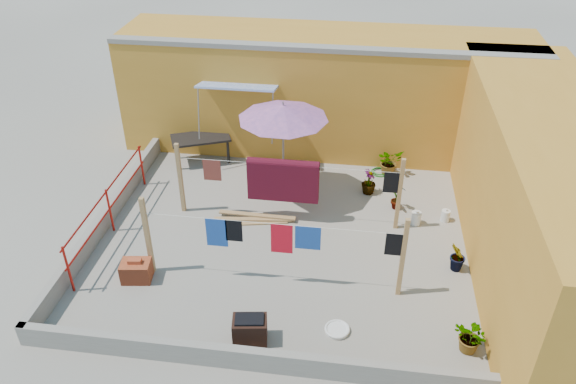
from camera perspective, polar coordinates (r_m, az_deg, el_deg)
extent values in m
plane|color=#9E998E|center=(12.54, -0.57, -4.83)|extent=(80.00, 80.00, 0.00)
cube|color=#C1832A|center=(15.75, 3.76, 10.19)|extent=(11.00, 2.40, 3.20)
cube|color=gray|center=(14.22, 3.63, 14.32)|extent=(11.00, 0.35, 0.12)
cube|color=#2D51B2|center=(14.37, -5.19, 10.63)|extent=(2.00, 0.79, 0.22)
cylinder|color=gray|center=(14.54, -9.06, 7.82)|extent=(0.03, 0.30, 1.28)
cylinder|color=gray|center=(14.13, -1.58, 7.46)|extent=(0.03, 0.30, 1.28)
cube|color=#C1832A|center=(12.11, 24.51, -0.49)|extent=(2.40, 9.00, 3.20)
cube|color=gray|center=(9.83, -3.75, -16.57)|extent=(8.30, 0.16, 0.44)
cube|color=gray|center=(13.51, -17.97, -2.40)|extent=(0.16, 7.30, 0.44)
cylinder|color=#A21710|center=(11.71, -21.42, -7.33)|extent=(0.05, 0.05, 1.10)
cylinder|color=#A21710|center=(13.09, -17.64, -1.81)|extent=(0.05, 0.05, 1.10)
cylinder|color=#A21710|center=(14.62, -14.64, 2.61)|extent=(0.05, 0.05, 1.10)
cylinder|color=#A21710|center=(12.83, -18.01, 0.02)|extent=(0.04, 4.20, 0.04)
cylinder|color=#A21710|center=(13.06, -17.68, -1.63)|extent=(0.04, 4.20, 0.04)
cube|color=tan|center=(11.51, -14.09, -4.33)|extent=(0.09, 0.09, 1.80)
cube|color=tan|center=(10.84, 11.57, -6.59)|extent=(0.09, 0.09, 1.80)
cube|color=tan|center=(12.62, 11.25, -0.26)|extent=(0.09, 0.09, 1.80)
cube|color=tan|center=(13.20, -10.88, 1.38)|extent=(0.09, 0.09, 1.80)
cylinder|color=silver|center=(10.56, -1.72, -3.23)|extent=(5.00, 0.01, 0.01)
cylinder|color=silver|center=(12.38, -0.07, 2.74)|extent=(5.00, 0.01, 0.01)
cube|color=#470B1A|center=(12.61, -0.49, 1.10)|extent=(1.61, 0.22, 0.95)
cube|color=black|center=(12.45, 10.48, 0.95)|extent=(0.35, 0.02, 0.51)
cube|color=brown|center=(12.84, -7.72, 2.22)|extent=(0.41, 0.02, 0.53)
cube|color=#1E48A2|center=(10.95, -7.26, -4.11)|extent=(0.42, 0.02, 0.64)
cube|color=black|center=(10.83, -5.52, -3.94)|extent=(0.33, 0.02, 0.49)
cube|color=red|center=(10.74, -0.64, -4.76)|extent=(0.42, 0.02, 0.67)
cube|color=#1E48A2|center=(10.65, 2.03, -4.68)|extent=(0.49, 0.02, 0.53)
cube|color=black|center=(10.64, 10.67, -5.26)|extent=(0.31, 0.02, 0.49)
cylinder|color=gray|center=(13.97, -0.46, -0.25)|extent=(0.38, 0.38, 0.06)
cylinder|color=gray|center=(13.36, -0.48, 3.96)|extent=(0.05, 0.05, 2.41)
cone|color=#BB65A1|center=(12.87, -0.50, 8.16)|extent=(2.69, 2.69, 0.34)
cylinder|color=gray|center=(12.79, -0.50, 8.93)|extent=(0.04, 0.04, 0.10)
cube|color=black|center=(15.33, -8.88, 5.45)|extent=(1.73, 1.32, 0.06)
cube|color=black|center=(15.19, -11.15, 3.39)|extent=(0.06, 0.06, 0.68)
cube|color=black|center=(15.74, -11.36, 4.46)|extent=(0.06, 0.06, 0.68)
cube|color=black|center=(15.30, -6.10, 4.08)|extent=(0.06, 0.06, 0.68)
cube|color=black|center=(15.84, -6.49, 5.13)|extent=(0.06, 0.06, 0.68)
cube|color=#B44929|center=(11.79, -15.14, -7.74)|extent=(0.64, 0.50, 0.43)
cube|color=#AB4028|center=(11.63, -15.32, -6.79)|extent=(0.28, 0.16, 0.09)
cube|color=tan|center=(13.02, -4.03, -3.20)|extent=(1.80, 0.50, 0.04)
cube|color=tan|center=(13.08, -3.59, -2.77)|extent=(1.81, 0.34, 0.04)
cube|color=tan|center=(13.13, -3.15, -2.36)|extent=(1.81, 0.16, 0.04)
cube|color=black|center=(10.22, -3.89, -13.82)|extent=(0.65, 0.49, 0.50)
cube|color=black|center=(10.02, -3.95, -12.76)|extent=(0.54, 0.37, 0.04)
cylinder|color=silver|center=(10.54, 5.01, -13.79)|extent=(0.44, 0.44, 0.06)
torus|color=silver|center=(10.52, 5.02, -13.69)|extent=(0.46, 0.46, 0.05)
cylinder|color=silver|center=(13.53, 15.70, -2.33)|extent=(0.20, 0.20, 0.28)
cylinder|color=silver|center=(13.44, 15.80, -1.78)|extent=(0.06, 0.06, 0.05)
cylinder|color=silver|center=(13.25, 12.87, -2.61)|extent=(0.23, 0.23, 0.31)
cylinder|color=silver|center=(13.15, 12.97, -1.98)|extent=(0.06, 0.06, 0.05)
torus|color=#1A6716|center=(15.10, 9.29, 1.99)|extent=(0.47, 0.47, 0.03)
torus|color=#1A6716|center=(15.08, 9.31, 2.11)|extent=(0.40, 0.40, 0.03)
imported|color=#1D5C1A|center=(14.94, 10.25, 3.05)|extent=(0.85, 0.83, 0.72)
imported|color=#1D5C1A|center=(14.06, 8.20, 1.03)|extent=(0.40, 0.40, 0.64)
imported|color=#1D5C1A|center=(13.55, 11.03, -0.29)|extent=(0.49, 0.47, 0.78)
imported|color=#1D5C1A|center=(12.01, 16.88, -6.34)|extent=(0.35, 0.42, 0.71)
imported|color=#1D5C1A|center=(10.47, 18.18, -13.87)|extent=(0.77, 0.77, 0.65)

